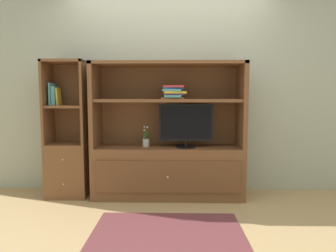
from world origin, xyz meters
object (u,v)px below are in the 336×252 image
at_px(bookshelf_tall, 68,151).
at_px(potted_plant, 146,142).
at_px(upright_book_row, 55,95).
at_px(magazine_stack, 173,92).
at_px(media_console, 168,156).
at_px(tv_monitor, 186,125).

bearing_deg(bookshelf_tall, potted_plant, 0.19).
bearing_deg(upright_book_row, magazine_stack, -0.08).
xyz_separation_m(magazine_stack, bookshelf_tall, (-1.26, 0.01, -0.70)).
distance_m(media_console, potted_plant, 0.31).
bearing_deg(tv_monitor, media_console, 165.22).
height_order(media_console, upright_book_row, media_console).
height_order(potted_plant, magazine_stack, magazine_stack).
height_order(tv_monitor, upright_book_row, upright_book_row).
height_order(tv_monitor, magazine_stack, magazine_stack).
bearing_deg(bookshelf_tall, magazine_stack, -0.48).
distance_m(media_console, upright_book_row, 1.51).
distance_m(tv_monitor, bookshelf_tall, 1.44).
distance_m(media_console, magazine_stack, 0.75).
relative_size(tv_monitor, upright_book_row, 2.42).
bearing_deg(upright_book_row, tv_monitor, -1.76).
bearing_deg(potted_plant, magazine_stack, -2.39).
height_order(tv_monitor, potted_plant, tv_monitor).
bearing_deg(potted_plant, bookshelf_tall, -179.81).
xyz_separation_m(media_console, magazine_stack, (0.06, -0.01, 0.75)).
xyz_separation_m(media_console, tv_monitor, (0.21, -0.05, 0.38)).
bearing_deg(magazine_stack, upright_book_row, 179.92).
bearing_deg(media_console, potted_plant, 179.09).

